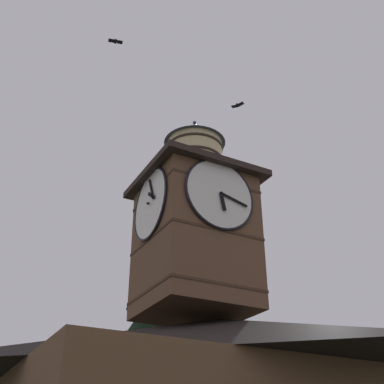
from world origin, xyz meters
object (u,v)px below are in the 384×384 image
pine_tree_behind (159,362)px  flying_bird_low (238,105)px  moon (141,361)px  clock_tower (195,224)px  flying_bird_high (115,41)px

pine_tree_behind → flying_bird_low: (-1.32, 4.84, 10.60)m
pine_tree_behind → flying_bird_low: size_ratio=20.91×
pine_tree_behind → moon: 37.16m
clock_tower → pine_tree_behind: 6.43m
pine_tree_behind → flying_bird_high: bearing=34.9°
moon → pine_tree_behind: bearing=68.8°
pine_tree_behind → flying_bird_high: (4.06, 2.84, 13.80)m
flying_bird_low → clock_tower: bearing=0.1°
clock_tower → flying_bird_low: (-2.25, -0.01, 6.47)m
pine_tree_behind → flying_bird_low: flying_bird_low is taller
clock_tower → flying_bird_high: size_ratio=11.75×
clock_tower → flying_bird_high: flying_bird_high is taller
flying_bird_high → flying_bird_low: 6.58m
pine_tree_behind → flying_bird_high: size_ratio=18.02×
flying_bird_high → flying_bird_low: bearing=159.6°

